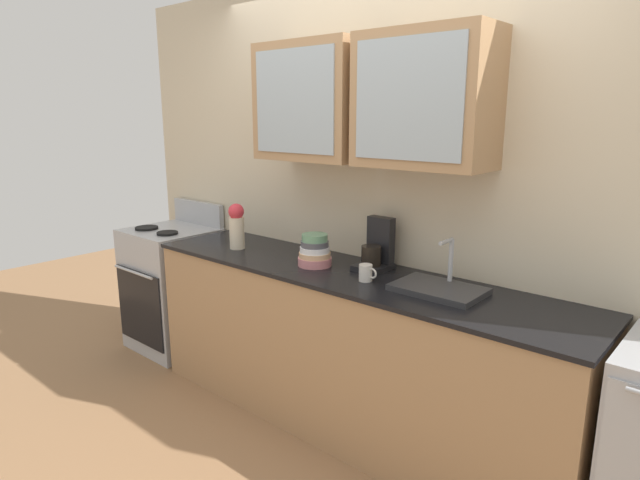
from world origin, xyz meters
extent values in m
plane|color=#936B47|center=(0.00, 0.00, 0.00)|extent=(10.00, 10.00, 0.00)
cube|color=beige|center=(0.00, 0.35, 1.29)|extent=(4.31, 0.10, 2.58)
cube|color=#A87F56|center=(-0.37, 0.14, 1.85)|extent=(0.68, 0.33, 0.66)
cube|color=#9EADB7|center=(-0.37, -0.03, 1.85)|extent=(0.58, 0.01, 0.56)
cube|color=#A87F56|center=(0.37, 0.14, 1.85)|extent=(0.68, 0.33, 0.66)
cube|color=#9EADB7|center=(0.37, -0.03, 1.85)|extent=(0.58, 0.01, 0.56)
cube|color=#A87F56|center=(0.00, 0.00, 0.46)|extent=(2.67, 0.59, 0.91)
cube|color=black|center=(0.00, 0.00, 0.92)|extent=(2.69, 0.61, 0.02)
cube|color=#ADAFB5|center=(-1.70, 0.00, 0.47)|extent=(0.61, 0.58, 0.94)
cube|color=black|center=(-1.70, -0.30, 0.39)|extent=(0.56, 0.01, 0.56)
cylinder|color=#ADAFB5|center=(-1.70, -0.33, 0.67)|extent=(0.49, 0.02, 0.02)
cube|color=#ADAFB5|center=(-1.70, 0.27, 1.03)|extent=(0.58, 0.04, 0.18)
cylinder|color=black|center=(-1.83, -0.11, 0.95)|extent=(0.17, 0.17, 0.02)
cylinder|color=black|center=(-1.56, -0.11, 0.95)|extent=(0.15, 0.15, 0.02)
cube|color=#2D2D30|center=(0.55, 0.02, 0.95)|extent=(0.43, 0.29, 0.03)
cylinder|color=#ADAFB5|center=(0.55, 0.13, 1.07)|extent=(0.02, 0.02, 0.22)
cylinder|color=#ADAFB5|center=(0.55, 0.07, 1.18)|extent=(0.02, 0.12, 0.02)
cylinder|color=#D87F84|center=(-0.22, -0.02, 0.96)|extent=(0.19, 0.19, 0.05)
cylinder|color=#E0AD7F|center=(-0.22, -0.02, 0.99)|extent=(0.18, 0.18, 0.04)
cylinder|color=white|center=(-0.22, -0.02, 1.03)|extent=(0.17, 0.17, 0.04)
cylinder|color=#4C4C54|center=(-0.22, -0.02, 1.06)|extent=(0.16, 0.16, 0.04)
cylinder|color=#669972|center=(-0.22, -0.02, 1.09)|extent=(0.15, 0.15, 0.05)
cylinder|color=beige|center=(-0.86, -0.05, 1.04)|extent=(0.10, 0.10, 0.21)
sphere|color=#D8333F|center=(-0.86, -0.05, 1.18)|extent=(0.10, 0.10, 0.10)
cylinder|color=silver|center=(0.18, -0.07, 0.98)|extent=(0.07, 0.07, 0.09)
torus|color=silver|center=(0.22, -0.07, 0.98)|extent=(0.06, 0.01, 0.06)
cube|color=black|center=(0.09, 0.13, 0.95)|extent=(0.17, 0.20, 0.03)
cylinder|color=black|center=(0.09, 0.11, 1.02)|extent=(0.11, 0.11, 0.11)
cube|color=black|center=(0.09, 0.20, 1.10)|extent=(0.15, 0.06, 0.26)
camera|label=1|loc=(1.74, -2.24, 1.79)|focal=30.07mm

